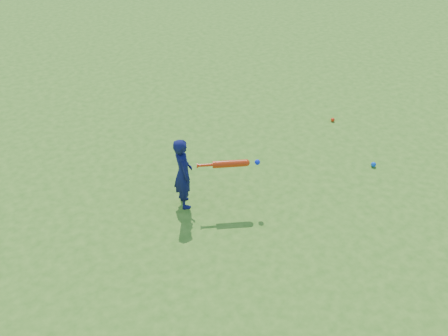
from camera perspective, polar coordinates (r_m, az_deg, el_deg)
name	(u,v)px	position (r m, az deg, el deg)	size (l,w,h in m)	color
ground	(165,199)	(6.46, -6.73, -3.55)	(80.00, 80.00, 0.00)	#3B741B
child	(183,173)	(6.07, -4.70, -0.59)	(0.35, 0.23, 0.95)	#0E1345
ground_ball_red	(333,120)	(8.25, 12.32, 5.42)	(0.06, 0.06, 0.06)	red
ground_ball_blue	(373,164)	(7.29, 16.71, 0.39)	(0.07, 0.07, 0.07)	blue
bat_swing	(232,164)	(5.99, 0.96, 0.50)	(0.72, 0.35, 0.09)	red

